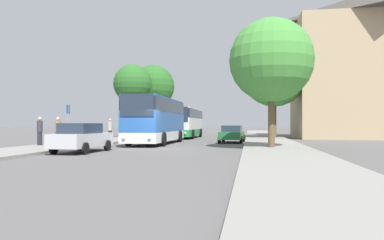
{
  "coord_description": "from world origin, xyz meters",
  "views": [
    {
      "loc": [
        5.36,
        -23.15,
        1.55
      ],
      "look_at": [
        -0.43,
        14.58,
        1.96
      ],
      "focal_mm": 35.0,
      "sensor_mm": 36.0,
      "label": 1
    }
  ],
  "objects_px": {
    "tree_right_near": "(271,60)",
    "pedestrian_walking_back": "(40,131)",
    "bus_front": "(157,120)",
    "parked_car_left_curb": "(82,137)",
    "pedestrian_waiting_near": "(110,130)",
    "bus_middle": "(185,122)",
    "tree_left_near": "(153,86)",
    "tree_right_mid": "(274,74)",
    "pedestrian_waiting_far": "(58,131)",
    "tree_left_far": "(133,84)",
    "bus_stop_sign": "(68,119)",
    "parked_car_right_near": "(232,134)"
  },
  "relations": [
    {
      "from": "tree_left_near",
      "to": "parked_car_left_curb",
      "type": "bearing_deg",
      "value": -83.93
    },
    {
      "from": "parked_car_left_curb",
      "to": "tree_left_far",
      "type": "distance_m",
      "value": 21.15
    },
    {
      "from": "bus_middle",
      "to": "tree_right_mid",
      "type": "bearing_deg",
      "value": -7.91
    },
    {
      "from": "pedestrian_waiting_near",
      "to": "pedestrian_walking_back",
      "type": "xyz_separation_m",
      "value": [
        -2.51,
        -6.1,
        0.01
      ]
    },
    {
      "from": "pedestrian_waiting_near",
      "to": "pedestrian_waiting_far",
      "type": "height_order",
      "value": "pedestrian_waiting_far"
    },
    {
      "from": "pedestrian_waiting_far",
      "to": "tree_right_near",
      "type": "height_order",
      "value": "tree_right_near"
    },
    {
      "from": "tree_right_near",
      "to": "pedestrian_walking_back",
      "type": "bearing_deg",
      "value": -179.02
    },
    {
      "from": "bus_stop_sign",
      "to": "tree_left_far",
      "type": "height_order",
      "value": "tree_left_far"
    },
    {
      "from": "tree_right_near",
      "to": "pedestrian_waiting_far",
      "type": "bearing_deg",
      "value": -176.94
    },
    {
      "from": "bus_front",
      "to": "tree_right_near",
      "type": "distance_m",
      "value": 10.63
    },
    {
      "from": "parked_car_left_curb",
      "to": "tree_left_near",
      "type": "relative_size",
      "value": 0.52
    },
    {
      "from": "bus_stop_sign",
      "to": "pedestrian_walking_back",
      "type": "bearing_deg",
      "value": -133.26
    },
    {
      "from": "tree_left_near",
      "to": "tree_right_near",
      "type": "relative_size",
      "value": 1.11
    },
    {
      "from": "bus_middle",
      "to": "tree_right_mid",
      "type": "distance_m",
      "value": 10.92
    },
    {
      "from": "parked_car_right_near",
      "to": "tree_right_near",
      "type": "height_order",
      "value": "tree_right_near"
    },
    {
      "from": "parked_car_left_curb",
      "to": "pedestrian_waiting_near",
      "type": "height_order",
      "value": "pedestrian_waiting_near"
    },
    {
      "from": "bus_stop_sign",
      "to": "tree_right_mid",
      "type": "bearing_deg",
      "value": 45.91
    },
    {
      "from": "pedestrian_walking_back",
      "to": "tree_right_near",
      "type": "relative_size",
      "value": 0.24
    },
    {
      "from": "pedestrian_waiting_far",
      "to": "tree_left_near",
      "type": "relative_size",
      "value": 0.21
    },
    {
      "from": "pedestrian_waiting_near",
      "to": "tree_left_near",
      "type": "relative_size",
      "value": 0.21
    },
    {
      "from": "bus_stop_sign",
      "to": "tree_right_mid",
      "type": "xyz_separation_m",
      "value": [
        14.97,
        15.45,
        4.86
      ]
    },
    {
      "from": "bus_middle",
      "to": "tree_left_far",
      "type": "height_order",
      "value": "tree_left_far"
    },
    {
      "from": "bus_front",
      "to": "tree_left_near",
      "type": "relative_size",
      "value": 1.2
    },
    {
      "from": "parked_car_left_curb",
      "to": "tree_right_mid",
      "type": "distance_m",
      "value": 24.22
    },
    {
      "from": "pedestrian_waiting_far",
      "to": "tree_right_mid",
      "type": "distance_m",
      "value": 23.39
    },
    {
      "from": "bus_front",
      "to": "parked_car_left_curb",
      "type": "height_order",
      "value": "bus_front"
    },
    {
      "from": "pedestrian_waiting_far",
      "to": "pedestrian_walking_back",
      "type": "relative_size",
      "value": 1.0
    },
    {
      "from": "tree_left_near",
      "to": "tree_left_far",
      "type": "height_order",
      "value": "tree_left_near"
    },
    {
      "from": "bus_front",
      "to": "tree_left_far",
      "type": "relative_size",
      "value": 1.32
    },
    {
      "from": "parked_car_right_near",
      "to": "bus_stop_sign",
      "type": "relative_size",
      "value": 1.63
    },
    {
      "from": "parked_car_left_curb",
      "to": "bus_stop_sign",
      "type": "relative_size",
      "value": 1.63
    },
    {
      "from": "bus_front",
      "to": "pedestrian_waiting_far",
      "type": "height_order",
      "value": "bus_front"
    },
    {
      "from": "bus_middle",
      "to": "parked_car_left_curb",
      "type": "distance_m",
      "value": 21.88
    },
    {
      "from": "pedestrian_waiting_near",
      "to": "tree_right_near",
      "type": "distance_m",
      "value": 14.45
    },
    {
      "from": "pedestrian_waiting_near",
      "to": "pedestrian_waiting_far",
      "type": "relative_size",
      "value": 0.99
    },
    {
      "from": "pedestrian_waiting_far",
      "to": "tree_left_near",
      "type": "distance_m",
      "value": 23.14
    },
    {
      "from": "bus_middle",
      "to": "tree_left_near",
      "type": "bearing_deg",
      "value": 140.42
    },
    {
      "from": "pedestrian_waiting_far",
      "to": "pedestrian_walking_back",
      "type": "bearing_deg",
      "value": 137.81
    },
    {
      "from": "parked_car_left_curb",
      "to": "pedestrian_waiting_far",
      "type": "distance_m",
      "value": 4.41
    },
    {
      "from": "parked_car_left_curb",
      "to": "tree_left_near",
      "type": "height_order",
      "value": "tree_left_near"
    },
    {
      "from": "bus_stop_sign",
      "to": "bus_middle",
      "type": "bearing_deg",
      "value": 72.38
    },
    {
      "from": "pedestrian_walking_back",
      "to": "tree_right_mid",
      "type": "bearing_deg",
      "value": 15.21
    },
    {
      "from": "tree_left_near",
      "to": "pedestrian_waiting_far",
      "type": "bearing_deg",
      "value": -90.92
    },
    {
      "from": "bus_middle",
      "to": "pedestrian_waiting_far",
      "type": "bearing_deg",
      "value": -105.17
    },
    {
      "from": "tree_left_near",
      "to": "bus_middle",
      "type": "bearing_deg",
      "value": -39.69
    },
    {
      "from": "parked_car_right_near",
      "to": "bus_front",
      "type": "bearing_deg",
      "value": 29.93
    },
    {
      "from": "bus_front",
      "to": "parked_car_left_curb",
      "type": "distance_m",
      "value": 9.42
    },
    {
      "from": "pedestrian_waiting_far",
      "to": "pedestrian_waiting_near",
      "type": "bearing_deg",
      "value": 56.13
    },
    {
      "from": "pedestrian_walking_back",
      "to": "tree_left_far",
      "type": "relative_size",
      "value": 0.24
    },
    {
      "from": "tree_right_mid",
      "to": "bus_stop_sign",
      "type": "bearing_deg",
      "value": -134.09
    }
  ]
}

